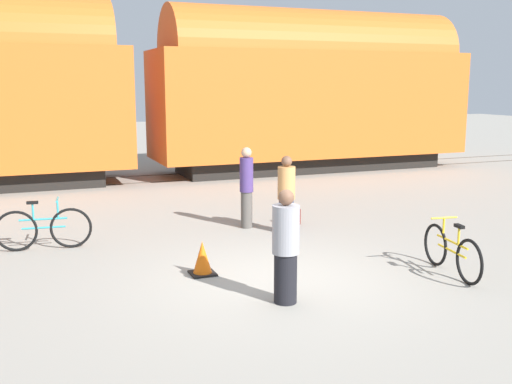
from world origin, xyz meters
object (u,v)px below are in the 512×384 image
Objects in this scene: person_in_grey at (286,248)px; backpack at (293,216)px; person_in_purple at (246,187)px; freight_train at (140,87)px; person_in_tan at (286,195)px; bicycle_teal at (44,228)px; bicycle_yellow at (451,252)px; traffic_cone at (202,259)px.

backpack is at bearing 77.60° from person_in_grey.
person_in_grey is at bearing -116.42° from backpack.
backpack is at bearing -135.14° from person_in_purple.
freight_train reaches higher than person_in_grey.
bicycle_teal is at bearing 41.50° from person_in_tan.
person_in_purple reaches higher than backpack.
bicycle_teal is at bearing -113.66° from freight_train.
bicycle_teal is at bearing 51.85° from person_in_purple.
bicycle_teal is 5.15m from backpack.
bicycle_teal is at bearing 146.62° from bicycle_yellow.
person_in_grey is 4.82m from backpack.
person_in_tan is 4.68× the size of backpack.
freight_train is 7.66m from person_in_purple.
person_in_grey is at bearing -53.80° from bicycle_teal.
traffic_cone is at bearing 87.33° from person_in_tan.
person_in_tan is (-1.32, 3.50, 0.41)m from bicycle_yellow.
person_in_purple is at bearing 56.61° from traffic_cone.
person_in_grey reaches higher than bicycle_yellow.
bicycle_yellow is 1.00× the size of person_in_purple.
freight_train reaches higher than person_in_purple.
freight_train is at bearing -35.27° from person_in_purple.
backpack is (1.83, -7.42, -2.74)m from freight_train.
backpack is (5.15, 0.15, -0.23)m from bicycle_teal.
freight_train is 10.45m from traffic_cone.
person_in_grey is (-3.00, -0.16, 0.42)m from bicycle_yellow.
backpack is at bearing 42.85° from traffic_cone.
bicycle_yellow is 3.03m from person_in_grey.
bicycle_teal is 3.12× the size of traffic_cone.
bicycle_yellow is 3.12× the size of traffic_cone.
freight_train is 11.89m from person_in_grey.
freight_train is at bearing 66.34° from bicycle_teal.
bicycle_yellow is 7.21m from bicycle_teal.
bicycle_teal is at bearing -178.32° from backpack.
backpack is (-0.87, 4.12, -0.21)m from bicycle_yellow.
freight_train is 13.40× the size of person_in_purple.
freight_train is 13.44× the size of bicycle_yellow.
person_in_purple reaches higher than person_in_tan.
person_in_grey reaches higher than traffic_cone.
traffic_cone reaches higher than backpack.
person_in_purple is (4.09, 0.22, 0.49)m from bicycle_teal.
traffic_cone is at bearing -95.77° from freight_train.
bicycle_teal reaches higher than bicycle_yellow.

